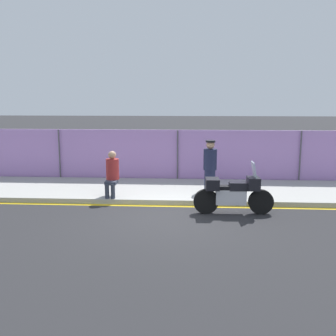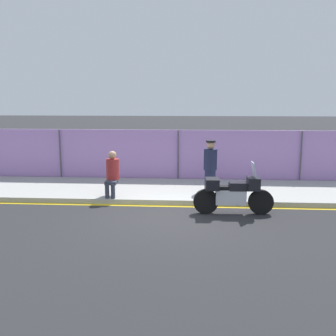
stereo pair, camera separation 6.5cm
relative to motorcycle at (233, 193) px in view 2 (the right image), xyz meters
The scene contains 7 objects.
ground_plane 1.83m from the motorcycle, 164.63° to the right, with size 120.00×120.00×0.00m, color #262628.
sidewalk 2.92m from the motorcycle, 125.52° to the left, with size 33.36×3.20×0.15m.
curb_paint_stripe 1.89m from the motorcycle, 158.72° to the left, with size 33.36×0.18×0.01m.
storefront_fence 4.39m from the motorcycle, 112.52° to the left, with size 31.70×0.17×1.98m.
motorcycle is the anchor object (origin of this frame).
officer_standing 2.26m from the motorcycle, 104.07° to the left, with size 0.44×0.44×1.64m.
person_seated_on_curb 3.81m from the motorcycle, 161.03° to the left, with size 0.40×0.71×1.39m.
Camera 2 is at (0.62, -10.07, 3.15)m, focal length 42.00 mm.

